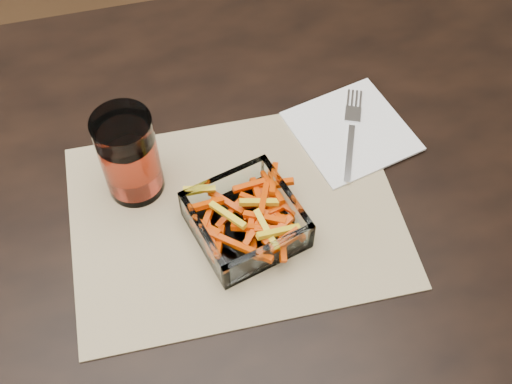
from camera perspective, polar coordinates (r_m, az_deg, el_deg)
dining_table at (r=0.98m, az=-10.39°, el=-5.28°), size 1.60×0.90×0.75m
placemat at (r=0.89m, az=-1.84°, el=-2.06°), size 0.46×0.34×0.00m
glass_bowl at (r=0.86m, az=-0.92°, el=-2.66°), size 0.16×0.16×0.05m
tumbler at (r=0.88m, az=-11.17°, el=3.01°), size 0.08×0.08×0.14m
napkin at (r=0.98m, az=8.46°, el=5.39°), size 0.19×0.19×0.00m
fork at (r=0.98m, az=8.48°, el=5.41°), size 0.08×0.17×0.00m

